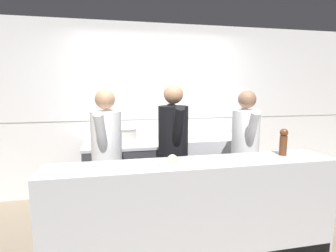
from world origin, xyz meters
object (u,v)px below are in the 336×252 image
object	(u,v)px
chef_sous	(173,149)
chef_line	(245,149)
pepper_mill	(283,141)
plated_dish_main	(172,162)
chef_head_cook	(107,155)
oven_range	(124,173)
stock_pot	(126,135)
chefs_knife	(185,140)

from	to	relation	value
chef_sous	chef_line	bearing A→B (deg)	-0.26
pepper_mill	plated_dish_main	bearing A→B (deg)	-176.15
chef_head_cook	plated_dish_main	bearing A→B (deg)	-36.28
oven_range	stock_pot	xyz separation A→B (m)	(0.04, -0.01, 0.55)
oven_range	chefs_knife	distance (m)	1.00
chefs_knife	plated_dish_main	distance (m)	1.37
stock_pot	chefs_knife	bearing A→B (deg)	-8.78
stock_pot	chef_head_cook	size ratio (longest dim) A/B	0.20
pepper_mill	chef_sous	world-z (taller)	chef_sous
chef_sous	stock_pot	bearing A→B (deg)	123.89
chef_head_cook	chef_line	size ratio (longest dim) A/B	1.01
oven_range	chef_head_cook	xyz separation A→B (m)	(-0.20, -0.75, 0.47)
chefs_knife	plated_dish_main	size ratio (longest dim) A/B	1.29
chef_head_cook	chef_sous	distance (m)	0.75
stock_pot	oven_range	bearing A→B (deg)	165.09
oven_range	stock_pot	size ratio (longest dim) A/B	3.36
stock_pot	chef_line	xyz separation A→B (m)	(1.40, -0.78, -0.09)
plated_dish_main	oven_range	bearing A→B (deg)	105.42
plated_dish_main	pepper_mill	distance (m)	1.19
chefs_knife	chef_head_cook	size ratio (longest dim) A/B	0.22
pepper_mill	stock_pot	bearing A→B (deg)	139.06
chef_sous	chef_line	size ratio (longest dim) A/B	1.04
stock_pot	plated_dish_main	distance (m)	1.45
oven_range	chef_sous	bearing A→B (deg)	-55.00
oven_range	chefs_knife	size ratio (longest dim) A/B	3.04
oven_range	stock_pot	world-z (taller)	stock_pot
pepper_mill	chef_line	size ratio (longest dim) A/B	0.17
plated_dish_main	chef_line	world-z (taller)	chef_line
chefs_knife	chef_head_cook	xyz separation A→B (m)	(-1.07, -0.61, -0.01)
chef_head_cook	chef_line	xyz separation A→B (m)	(1.65, -0.04, -0.01)
oven_range	stock_pot	bearing A→B (deg)	-14.91
pepper_mill	chef_head_cook	world-z (taller)	chef_head_cook
oven_range	pepper_mill	bearing A→B (deg)	-40.38
oven_range	chef_line	distance (m)	1.71
chefs_knife	plated_dish_main	bearing A→B (deg)	-110.63
oven_range	chef_line	world-z (taller)	chef_line
oven_range	chef_head_cook	bearing A→B (deg)	-105.12
oven_range	pepper_mill	world-z (taller)	pepper_mill
stock_pot	chef_sous	bearing A→B (deg)	-56.85
chef_head_cook	stock_pot	bearing A→B (deg)	83.33
stock_pot	plated_dish_main	xyz separation A→B (m)	(0.35, -1.40, -0.01)
pepper_mill	chef_head_cook	bearing A→B (deg)	161.82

